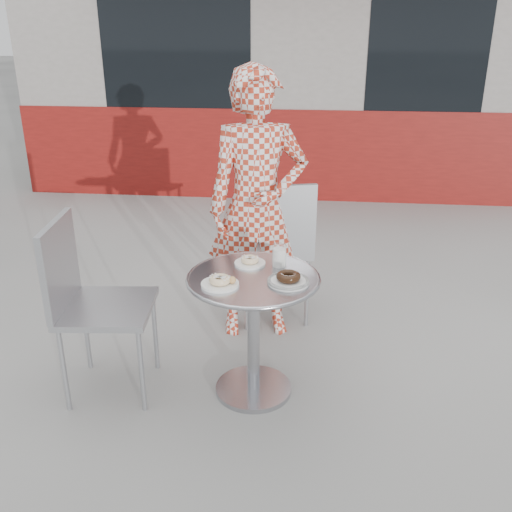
# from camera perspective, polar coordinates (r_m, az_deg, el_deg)

# --- Properties ---
(ground) EXTENTS (60.00, 60.00, 0.00)m
(ground) POSITION_cam_1_polar(r_m,az_deg,el_deg) (3.26, -0.54, -12.85)
(ground) COLOR #A7A59F
(ground) RESTS_ON ground
(storefront) EXTENTS (6.02, 4.55, 3.00)m
(storefront) POSITION_cam_1_polar(r_m,az_deg,el_deg) (8.21, 4.06, 19.70)
(storefront) COLOR gray
(storefront) RESTS_ON ground
(bistro_table) EXTENTS (0.68, 0.68, 0.69)m
(bistro_table) POSITION_cam_1_polar(r_m,az_deg,el_deg) (2.95, -0.26, -5.04)
(bistro_table) COLOR #B6B6BB
(bistro_table) RESTS_ON ground
(chair_far) EXTENTS (0.56, 0.56, 0.98)m
(chair_far) POSITION_cam_1_polar(r_m,az_deg,el_deg) (3.83, 1.66, -1.89)
(chair_far) COLOR #A4A7AC
(chair_far) RESTS_ON ground
(chair_left) EXTENTS (0.51, 0.50, 0.97)m
(chair_left) POSITION_cam_1_polar(r_m,az_deg,el_deg) (3.18, -14.55, -8.17)
(chair_left) COLOR #A4A7AC
(chair_left) RESTS_ON ground
(seated_person) EXTENTS (0.68, 0.52, 1.67)m
(seated_person) POSITION_cam_1_polar(r_m,az_deg,el_deg) (3.48, 0.14, 4.92)
(seated_person) COLOR #A92D1A
(seated_person) RESTS_ON ground
(plate_far) EXTENTS (0.16, 0.16, 0.04)m
(plate_far) POSITION_cam_1_polar(r_m,az_deg,el_deg) (3.01, -0.61, -0.53)
(plate_far) COLOR white
(plate_far) RESTS_ON bistro_table
(plate_near) EXTENTS (0.19, 0.19, 0.05)m
(plate_near) POSITION_cam_1_polar(r_m,az_deg,el_deg) (2.78, -3.56, -2.58)
(plate_near) COLOR white
(plate_near) RESTS_ON bistro_table
(plate_checker) EXTENTS (0.21, 0.21, 0.05)m
(plate_checker) POSITION_cam_1_polar(r_m,az_deg,el_deg) (2.80, 3.25, -2.37)
(plate_checker) COLOR white
(plate_checker) RESTS_ON bistro_table
(milk_cup) EXTENTS (0.07, 0.07, 0.12)m
(milk_cup) POSITION_cam_1_polar(r_m,az_deg,el_deg) (2.97, 2.34, -0.03)
(milk_cup) COLOR white
(milk_cup) RESTS_ON bistro_table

